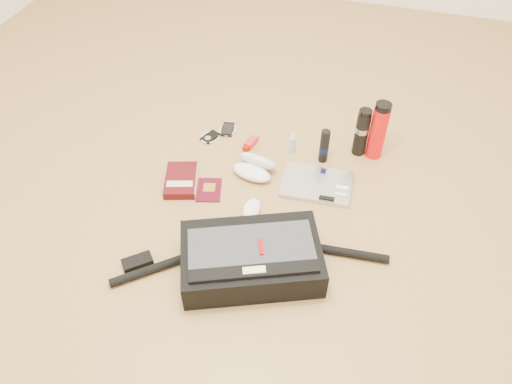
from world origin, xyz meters
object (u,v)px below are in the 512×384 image
book (181,180)px  thermos_red (378,131)px  messenger_bag (251,258)px  thermos_black (362,132)px  laptop (317,184)px

book → thermos_red: bearing=11.5°
messenger_bag → thermos_black: (0.28, 0.76, 0.05)m
thermos_red → thermos_black: bearing=-178.0°
book → messenger_bag: bearing=-56.7°
book → thermos_red: size_ratio=0.82×
messenger_bag → thermos_red: size_ratio=3.40×
messenger_bag → thermos_red: 0.84m
thermos_black → messenger_bag: bearing=-110.3°
book → thermos_red: (0.76, 0.42, 0.12)m
thermos_red → book: bearing=-151.1°
laptop → book: book is taller
book → thermos_red: 0.88m
thermos_red → laptop: bearing=-126.8°
laptop → book: (-0.56, -0.15, 0.01)m
messenger_bag → thermos_black: bearing=47.1°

